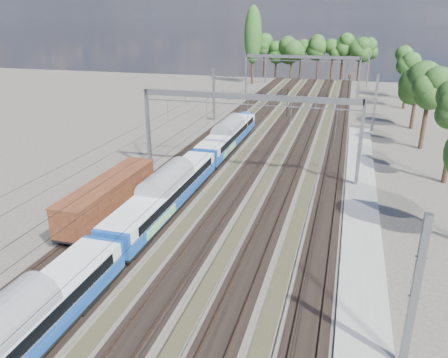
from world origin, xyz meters
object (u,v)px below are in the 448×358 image
(emu_train, at_px, (165,190))
(signal_far, at_px, (349,87))
(freight_boxcar, at_px, (109,196))
(worker, at_px, (302,98))
(signal_near, at_px, (287,99))

(emu_train, distance_m, signal_far, 56.25)
(freight_boxcar, distance_m, signal_far, 59.09)
(emu_train, relative_size, signal_far, 9.87)
(worker, height_order, signal_far, signal_far)
(emu_train, bearing_deg, signal_far, 75.37)
(worker, height_order, signal_near, signal_near)
(signal_near, distance_m, signal_far, 15.80)
(signal_near, xyz_separation_m, signal_far, (9.73, 12.44, 0.58))
(worker, bearing_deg, freight_boxcar, 174.61)
(emu_train, bearing_deg, freight_boxcar, -160.35)
(signal_far, bearing_deg, emu_train, -120.40)
(freight_boxcar, xyz_separation_m, worker, (9.79, 59.85, -1.24))
(freight_boxcar, bearing_deg, emu_train, 19.65)
(freight_boxcar, relative_size, signal_near, 2.47)
(emu_train, relative_size, freight_boxcar, 4.70)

